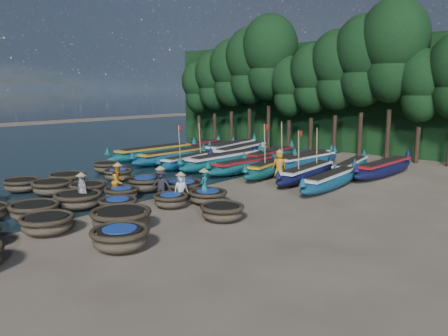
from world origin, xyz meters
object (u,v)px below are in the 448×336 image
Objects in this scene: coracle_7 at (35,210)px; coracle_17 at (121,193)px; coracle_21 at (118,174)px; long_boat_7 at (307,173)px; long_boat_13 at (270,156)px; long_boat_15 at (307,161)px; long_boat_17 at (384,168)px; coracle_8 at (47,223)px; fisherman_3 at (161,185)px; coracle_11 at (53,187)px; long_boat_1 at (155,153)px; long_boat_12 at (240,152)px; coracle_24 at (208,196)px; coracle_18 at (171,200)px; fisherman_6 at (279,165)px; long_boat_16 at (351,167)px; coracle_16 at (88,189)px; long_boat_3 at (190,160)px; long_boat_6 at (273,167)px; long_boat_5 at (246,165)px; long_boat_9 at (198,146)px; coracle_19 at (222,211)px; coracle_13 at (118,204)px; fisherman_5 at (263,156)px; coracle_14 at (121,218)px; long_boat_11 at (231,148)px; fisherman_0 at (181,188)px; fisherman_1 at (204,185)px; long_boat_10 at (211,148)px; long_boat_8 at (331,180)px; coracle_12 at (78,199)px; coracle_23 at (182,187)px; long_boat_2 at (174,156)px; coracle_22 at (145,183)px; long_boat_4 at (224,161)px; fisherman_2 at (118,181)px; long_boat_14 at (304,158)px; fisherman_4 at (82,190)px; coracle_15 at (68,179)px; coracle_10 at (22,184)px.

coracle_7 is 4.68m from coracle_17.
long_boat_7 reaches higher than coracle_21.
long_boat_13 is (-5.42, 3.98, 0.05)m from long_boat_7.
long_boat_17 is (5.35, 0.61, 0.03)m from long_boat_15.
coracle_8 is 6.08m from fisherman_3.
long_boat_1 is at bearing 112.70° from coracle_11.
coracle_24 is at bearing -65.99° from long_boat_12.
coracle_8 reaches higher than coracle_18.
coracle_7 is 1.27× the size of fisherman_3.
fisherman_6 is at bearing -127.50° from long_boat_17.
long_boat_15 is (11.20, 4.66, -0.08)m from long_boat_1.
long_boat_17 is (5.03, 14.38, 0.17)m from coracle_18.
coracle_11 is 7.13m from coracle_18.
long_boat_16 is (9.62, -0.22, -0.12)m from long_boat_12.
long_boat_3 reaches higher than coracle_16.
fisherman_6 is at bearing -49.98° from long_boat_6.
coracle_21 is 8.56m from long_boat_5.
coracle_19 is at bearing -51.33° from long_boat_9.
coracle_16 is at bearing -54.17° from long_boat_1.
fisherman_5 is (-1.71, 14.21, 0.46)m from coracle_13.
coracle_14 reaches higher than coracle_8.
long_boat_16 is (3.81, 3.76, -0.06)m from long_boat_6.
long_boat_11 is 16.57m from fisherman_0.
fisherman_1 is (-1.21, -8.12, 0.43)m from long_boat_7.
coracle_24 is at bearing -53.92° from long_boat_10.
coracle_24 is (-0.01, 5.28, -0.08)m from coracle_14.
fisherman_1 is at bearing -117.60° from long_boat_8.
fisherman_1 is at bearing -52.57° from fisherman_5.
long_boat_10 is at bearing 155.14° from long_boat_8.
coracle_16 is 0.25× the size of long_boat_15.
fisherman_5 is at bearing -37.66° from long_boat_11.
coracle_12 is at bearing -124.63° from long_boat_8.
long_boat_2 reaches higher than coracle_23.
fisherman_1 reaches higher than coracle_22.
coracle_19 is 13.55m from long_boat_3.
long_boat_4 is at bearing -150.64° from long_boat_17.
long_boat_6 reaches higher than coracle_17.
long_boat_6 is 10.83m from fisherman_2.
coracle_14 is 0.34× the size of long_boat_9.
long_boat_9 is (-16.32, 6.20, -0.01)m from long_boat_8.
long_boat_8 is (7.15, 9.28, 0.14)m from coracle_17.
long_boat_1 is at bearing 149.16° from coracle_24.
long_boat_14 is (1.25, 5.70, -0.03)m from long_boat_5.
coracle_14 is at bearing -92.03° from long_boat_6.
fisherman_4 reaches higher than coracle_22.
fisherman_1 is (8.89, 2.19, 0.51)m from coracle_15.
coracle_7 reaches higher than coracle_10.
long_boat_7 is 2.33m from long_boat_8.
long_boat_3 reaches higher than coracle_15.
coracle_7 is at bearing -119.98° from coracle_18.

